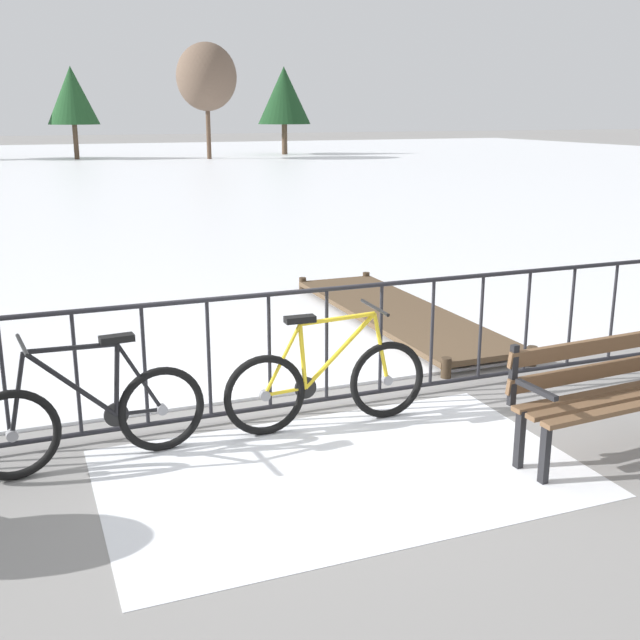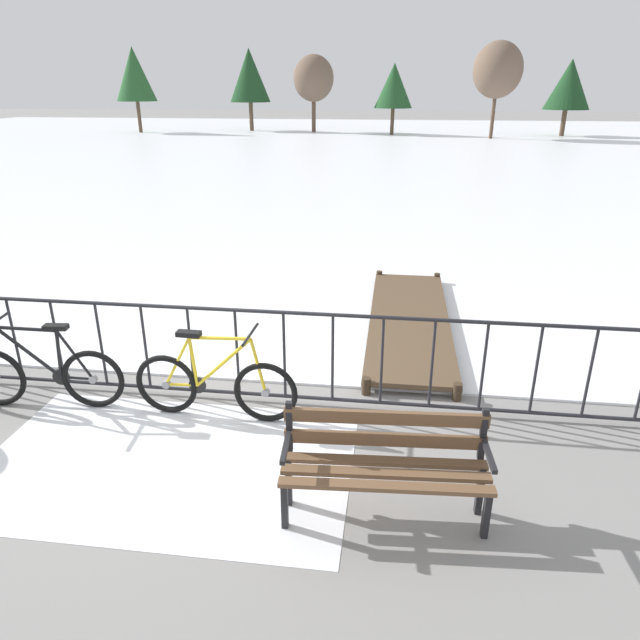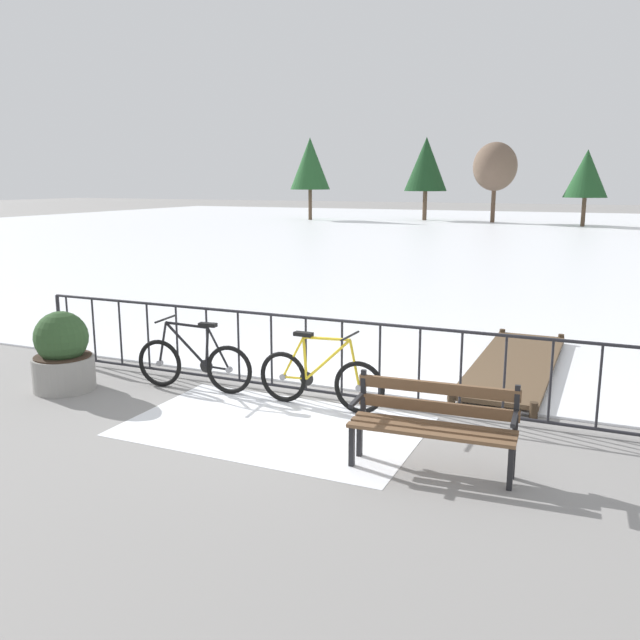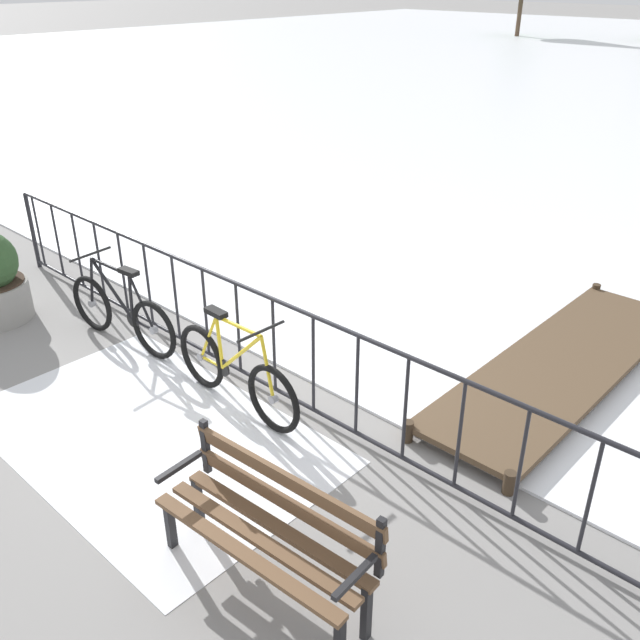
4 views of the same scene
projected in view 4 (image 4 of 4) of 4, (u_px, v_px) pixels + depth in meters
The scene contains 7 objects.
ground_plane at pixel (258, 386), 6.81m from camera, with size 160.00×160.00×0.00m, color gray.
snow_patch at pixel (151, 435), 6.09m from camera, with size 3.35×2.10×0.01m, color white.
railing_fence at pixel (256, 337), 6.55m from camera, with size 9.06×0.06×1.07m.
bicycle_near_railing at pixel (235, 373), 6.33m from camera, with size 1.71×0.52×0.97m.
bicycle_second at pixel (122, 313), 7.43m from camera, with size 1.71×0.52×0.97m.
park_bench at pixel (270, 523), 4.43m from camera, with size 1.63×0.58×0.89m.
wooden_dock at pixel (562, 364), 6.96m from camera, with size 1.10×4.05×0.20m.
Camera 4 is at (4.36, -3.79, 3.72)m, focal length 38.33 mm.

